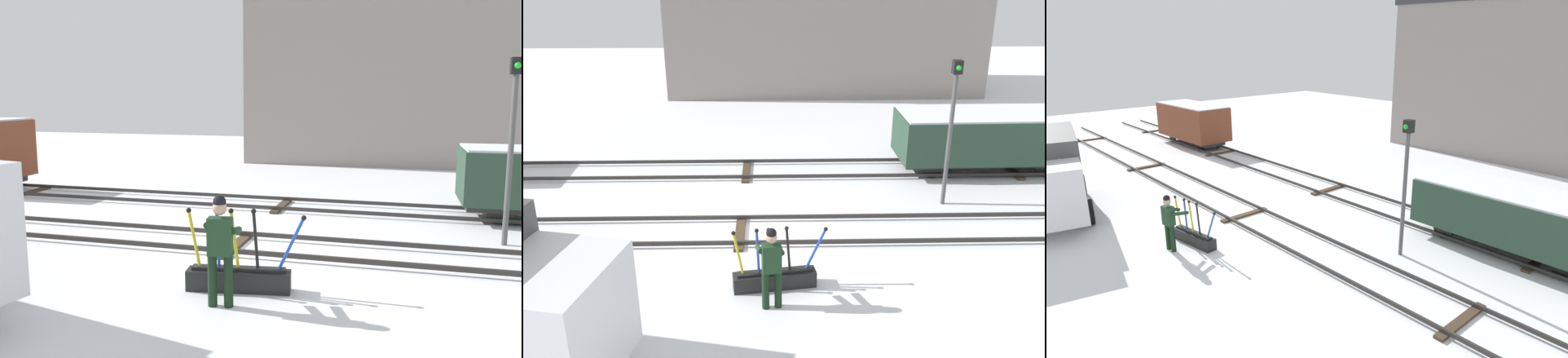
{
  "view_description": "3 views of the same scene",
  "coord_description": "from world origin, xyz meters",
  "views": [
    {
      "loc": [
        3.62,
        -11.1,
        3.37
      ],
      "look_at": [
        -0.13,
        2.55,
        1.14
      ],
      "focal_mm": 37.44,
      "sensor_mm": 36.0,
      "label": 1
    },
    {
      "loc": [
        0.8,
        -13.27,
        6.86
      ],
      "look_at": [
        1.17,
        1.18,
        1.05
      ],
      "focal_mm": 39.57,
      "sensor_mm": 36.0,
      "label": 2
    },
    {
      "loc": [
        12.98,
        -8.57,
        6.26
      ],
      "look_at": [
        0.52,
        2.67,
        1.0
      ],
      "focal_mm": 30.69,
      "sensor_mm": 36.0,
      "label": 3
    }
  ],
  "objects": [
    {
      "name": "track_main_line",
      "position": [
        0.0,
        0.0,
        0.11
      ],
      "size": [
        44.0,
        1.94,
        0.18
      ],
      "color": "#2D2B28",
      "rests_on": "ground_plane"
    },
    {
      "name": "switch_lever_frame",
      "position": [
        0.87,
        -2.53,
        0.25
      ],
      "size": [
        2.06,
        0.62,
        1.45
      ],
      "rotation": [
        0.0,
        0.0,
        0.15
      ],
      "color": "black",
      "rests_on": "ground_plane"
    },
    {
      "name": "ground_plane",
      "position": [
        0.0,
        0.0,
        0.0
      ],
      "size": [
        60.0,
        60.0,
        0.0
      ],
      "primitive_type": "plane",
      "color": "white"
    },
    {
      "name": "rail_worker",
      "position": [
        0.8,
        -3.26,
        1.02
      ],
      "size": [
        0.61,
        0.75,
        1.81
      ],
      "rotation": [
        0.0,
        0.0,
        0.15
      ],
      "color": "black",
      "rests_on": "ground_plane"
    },
    {
      "name": "track_siding_near",
      "position": [
        0.0,
        4.41,
        0.11
      ],
      "size": [
        44.0,
        1.94,
        0.18
      ],
      "color": "#2D2B28",
      "rests_on": "ground_plane"
    },
    {
      "name": "apartment_building",
      "position": [
        3.59,
        16.93,
        4.25
      ],
      "size": [
        15.75,
        6.01,
        8.48
      ],
      "color": "gray",
      "rests_on": "ground_plane"
    },
    {
      "name": "signal_post",
      "position": [
        5.76,
        1.76,
        2.51
      ],
      "size": [
        0.24,
        0.32,
        4.13
      ],
      "color": "#4C4C4C",
      "rests_on": "ground_plane"
    }
  ]
}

